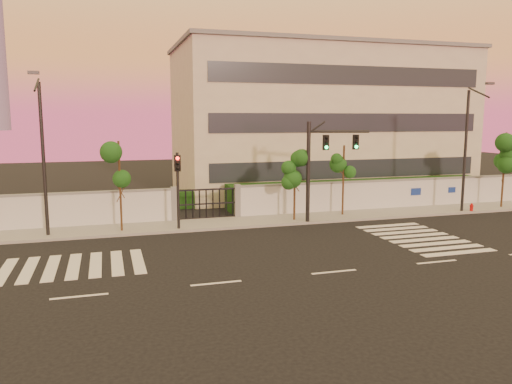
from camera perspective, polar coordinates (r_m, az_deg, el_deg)
ground at (r=21.22m, az=8.90°, el=-9.02°), size 120.00×120.00×0.00m
sidewalk at (r=30.69m, az=0.38°, el=-3.33°), size 60.00×3.00×0.15m
perimeter_wall at (r=31.94m, az=-0.24°, el=-1.05°), size 60.00×0.36×2.20m
hedge_row at (r=34.87m, az=0.15°, el=-0.67°), size 41.00×4.25×1.80m
institutional_building at (r=43.99m, az=7.24°, el=8.13°), size 24.40×12.40×12.25m
road_markings at (r=23.98m, az=1.54°, el=-6.84°), size 57.00×7.62×0.02m
street_tree_c at (r=28.25m, az=-15.31°, el=2.91°), size 1.48×1.18×5.11m
street_tree_d at (r=30.40m, az=4.48°, el=2.30°), size 1.58×1.26×4.20m
street_tree_e at (r=32.43m, az=10.01°, el=3.12°), size 1.52×1.21×4.62m
street_tree_f at (r=38.85m, az=26.58°, el=4.02°), size 1.64×1.31×5.36m
traffic_signal_main at (r=30.13m, az=7.37°, el=3.69°), size 3.81×1.28×6.13m
traffic_signal_secondary at (r=28.18m, az=-8.93°, el=1.18°), size 0.35×0.34×4.45m
streetlight_west at (r=28.22m, az=-23.21°, el=4.29°), size 0.51×2.06×8.56m
streetlight_east at (r=35.80m, az=23.02°, el=5.01°), size 0.51×2.05×8.53m
fire_hydrant at (r=36.57m, az=23.40°, el=-1.71°), size 0.26×0.25×0.67m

